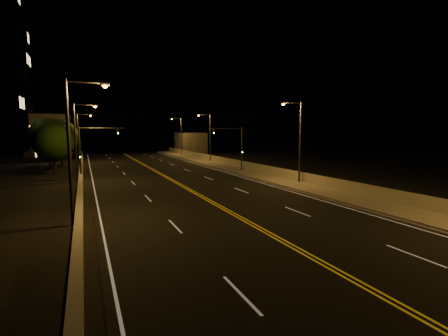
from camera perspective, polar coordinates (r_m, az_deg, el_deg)
name	(u,v)px	position (r m, az deg, el deg)	size (l,w,h in m)	color
ground	(369,289)	(13.79, 24.08, -18.83)	(160.00, 160.00, 0.00)	black
road	(196,193)	(30.35, -4.99, -4.45)	(18.00, 120.00, 0.02)	black
sidewalk	(292,184)	(35.20, 11.95, -2.81)	(3.60, 120.00, 0.30)	gray
curb	(277,186)	(34.17, 9.38, -3.17)	(0.14, 120.00, 0.15)	gray
parapet_wall	(305,177)	(36.08, 14.11, -1.60)	(0.30, 120.00, 1.00)	#A19A86
jersey_barrier	(80,198)	(28.79, -23.99, -4.83)	(0.45, 120.00, 0.77)	#A19A86
distant_building_right	(190,143)	(86.09, -5.94, 4.42)	(6.00, 10.00, 5.33)	#6D685B
distant_building_left	(52,135)	(85.87, -27.97, 5.10)	(8.00, 8.00, 9.56)	#6D685B
parapet_rail	(305,172)	(36.01, 14.13, -0.77)	(0.06, 0.06, 120.00)	black
lane_markings	(196,193)	(30.28, -4.94, -4.45)	(17.32, 116.00, 0.00)	silver
streetlight_1	(298,137)	(35.35, 12.88, 5.31)	(2.55, 0.28, 8.85)	#2D2D33
streetlight_2	(209,135)	(59.05, -2.71, 5.89)	(2.55, 0.28, 8.85)	#2D2D33
streetlight_3	(180,134)	(76.92, -7.71, 5.98)	(2.55, 0.28, 8.85)	#2D2D33
streetlight_4	(74,142)	(21.58, -24.88, 4.20)	(2.55, 0.28, 8.85)	#2D2D33
streetlight_5	(78,137)	(39.87, -24.28, 5.02)	(2.55, 0.28, 8.85)	#2D2D33
streetlight_6	(80,135)	(63.30, -24.02, 5.38)	(2.55, 0.28, 8.85)	#2D2D33
traffic_signal_right	(235,144)	(45.20, 2.03, 4.23)	(5.11, 0.31, 6.31)	#2D2D33
traffic_signal_left	(89,147)	(40.82, -22.65, 3.49)	(5.11, 0.31, 6.31)	#2D2D33
overhead_wires	(169,117)	(38.96, -9.58, 8.82)	(22.00, 0.03, 0.83)	black
tree_0	(53,142)	(48.21, -27.80, 4.00)	(5.01, 5.01, 6.79)	black
tree_1	(49,137)	(55.65, -28.43, 4.82)	(5.71, 5.71, 7.74)	black
tree_2	(61,137)	(61.20, -26.79, 4.94)	(5.65, 5.65, 7.66)	black
tree_3	(56,135)	(67.72, -27.40, 5.21)	(5.95, 5.95, 8.06)	black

